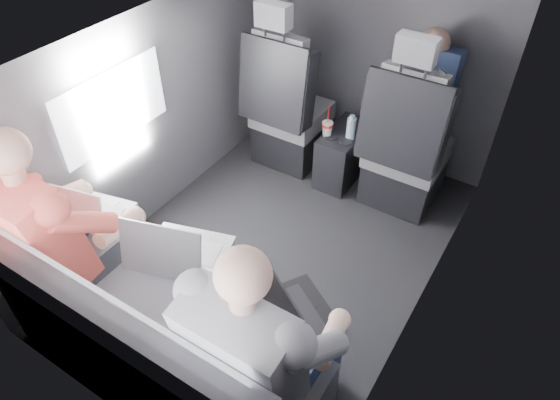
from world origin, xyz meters
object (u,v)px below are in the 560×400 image
Objects in this scene: center_console at (343,155)px; rear_bench at (154,345)px; laptop_white at (93,210)px; passenger_front_right at (425,90)px; front_seat_left at (288,115)px; laptop_black at (295,314)px; passenger_rear_left at (66,233)px; passenger_rear_right at (265,347)px; front_seat_right at (405,154)px; soda_cup at (327,128)px; laptop_silver at (179,250)px; water_bottle at (351,128)px.

center_console is 0.30× the size of rear_bench.
passenger_front_right reaches higher than laptop_white.
center_console is (0.45, 0.04, -0.20)m from front_seat_left.
passenger_rear_left reaches higher than laptop_black.
passenger_rear_right is 1.76× the size of passenger_front_right.
passenger_front_right is at bearing 27.22° from center_console.
passenger_rear_left is (-0.57, -1.85, 0.45)m from center_console.
front_seat_left is at bearing -163.56° from passenger_front_right.
front_seat_right is 1.96m from rear_bench.
passenger_front_right reaches higher than soda_cup.
front_seat_left and front_seat_right have the same top height.
passenger_rear_left is at bearing -179.98° from passenger_rear_right.
laptop_silver is 1.92m from passenger_front_right.
rear_bench is (0.45, -1.90, -0.09)m from front_seat_left.
front_seat_left is 2.08m from passenger_rear_right.
passenger_rear_left is (-1.15, -0.20, 0.02)m from laptop_black.
front_seat_left is 2.64× the size of center_console.
rear_bench reaches higher than laptop_silver.
soda_cup reaches higher than center_console.
passenger_rear_left is at bearing -109.55° from water_bottle.
front_seat_left is 1.01× the size of passenger_rear_right.
passenger_rear_left is (-0.64, -1.79, 0.17)m from water_bottle.
laptop_black is at bearing -85.38° from passenger_front_right.
front_seat_left is 2.85× the size of laptop_silver.
passenger_front_right reaches higher than laptop_silver.
front_seat_right is 1.63m from laptop_black.
soda_cup is 1.30× the size of water_bottle.
laptop_white is 0.75× the size of laptop_black.
laptop_white is 1.19m from passenger_rear_right.
passenger_front_right is (0.42, 2.16, 0.43)m from rear_bench.
laptop_white is at bearing -179.83° from laptop_black.
laptop_white is at bearing -108.91° from soda_cup.
rear_bench is (-0.00, -1.94, 0.11)m from center_console.
rear_bench is at bearing -152.99° from laptop_black.
passenger_front_right is at bearing 64.22° from passenger_rear_left.
laptop_white is at bearing 101.58° from passenger_rear_left.
laptop_black is at bearing 9.81° from passenger_rear_left.
rear_bench reaches higher than laptop_black.
front_seat_right is 2.85× the size of laptop_silver.
front_seat_left reaches higher than laptop_white.
passenger_rear_right is at bearing -73.13° from center_console.
rear_bench is 9.05× the size of water_bottle.
center_console is 2.09× the size of soda_cup.
laptop_silver is (0.56, 0.02, 0.01)m from laptop_white.
front_seat_right is 2.86× the size of laptop_black.
laptop_white is at bearing -112.96° from water_bottle.
laptop_black is 0.20m from passenger_rear_right.
passenger_rear_right is (0.62, -0.21, 0.00)m from laptop_silver.
laptop_silver is at bearing -88.86° from soda_cup.
soda_cup is 0.69× the size of laptop_white.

